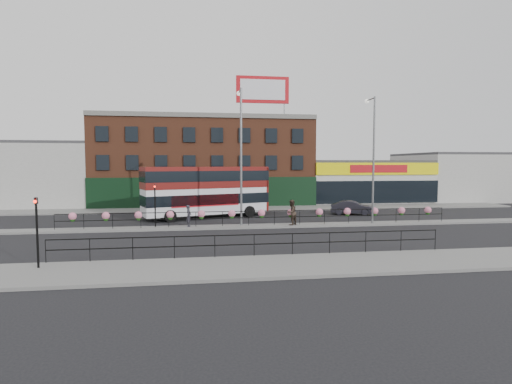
{
  "coord_description": "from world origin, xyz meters",
  "views": [
    {
      "loc": [
        -4.8,
        -30.01,
        4.83
      ],
      "look_at": [
        0.0,
        3.0,
        2.5
      ],
      "focal_mm": 28.0,
      "sensor_mm": 36.0,
      "label": 1
    }
  ],
  "objects": [
    {
      "name": "north_pavement",
      "position": [
        0.0,
        12.0,
        0.07
      ],
      "size": [
        60.0,
        4.0,
        0.15
      ],
      "primitive_type": "cube",
      "color": "slate",
      "rests_on": "ground"
    },
    {
      "name": "yellow_line_outer",
      "position": [
        0.0,
        -9.88,
        0.01
      ],
      "size": [
        60.0,
        0.1,
        0.01
      ],
      "primitive_type": "cube",
      "color": "gold",
      "rests_on": "ground"
    },
    {
      "name": "pedestrian_b",
      "position": [
        2.29,
        -0.21,
        1.12
      ],
      "size": [
        1.68,
        1.68,
        1.95
      ],
      "primitive_type": "imported",
      "rotation": [
        0.0,
        0.0,
        3.87
      ],
      "color": "#34281F",
      "rests_on": "median"
    },
    {
      "name": "south_pavement",
      "position": [
        0.0,
        -12.0,
        0.07
      ],
      "size": [
        60.0,
        4.0,
        0.15
      ],
      "primitive_type": "cube",
      "color": "slate",
      "rests_on": "ground"
    },
    {
      "name": "pedestrian_a",
      "position": [
        -5.52,
        0.12,
        0.96
      ],
      "size": [
        0.68,
        0.51,
        1.63
      ],
      "primitive_type": "imported",
      "rotation": [
        0.0,
        0.0,
        1.46
      ],
      "color": "#27262E",
      "rests_on": "median"
    },
    {
      "name": "warehouse_west",
      "position": [
        -24.25,
        20.0,
        3.65
      ],
      "size": [
        15.5,
        12.0,
        7.3
      ],
      "color": "#B1B0AC",
      "rests_on": "ground"
    },
    {
      "name": "ground",
      "position": [
        0.0,
        0.0,
        0.0
      ],
      "size": [
        120.0,
        120.0,
        0.0
      ],
      "primitive_type": "plane",
      "color": "black",
      "rests_on": "ground"
    },
    {
      "name": "double_decker_bus",
      "position": [
        -4.02,
        6.05,
        2.82
      ],
      "size": [
        11.6,
        6.24,
        4.59
      ],
      "color": "silver",
      "rests_on": "ground"
    },
    {
      "name": "billboard",
      "position": [
        2.5,
        14.99,
        13.18
      ],
      "size": [
        6.0,
        0.29,
        4.4
      ],
      "color": "#B61017",
      "rests_on": "brick_building"
    },
    {
      "name": "lamp_column_east",
      "position": [
        8.9,
        0.07,
        6.07
      ],
      "size": [
        0.36,
        1.75,
        9.98
      ],
      "color": "slate",
      "rests_on": "median"
    },
    {
      "name": "median_railing",
      "position": [
        -0.0,
        0.0,
        1.05
      ],
      "size": [
        30.04,
        0.56,
        1.23
      ],
      "color": "black",
      "rests_on": "median"
    },
    {
      "name": "lamp_column_west",
      "position": [
        -1.55,
        0.41,
        6.33
      ],
      "size": [
        0.37,
        1.83,
        10.42
      ],
      "color": "slate",
      "rests_on": "median"
    },
    {
      "name": "traffic_light_south",
      "position": [
        -12.0,
        -11.01,
        2.47
      ],
      "size": [
        0.15,
        0.28,
        3.65
      ],
      "color": "black",
      "rests_on": "south_pavement"
    },
    {
      "name": "median",
      "position": [
        0.0,
        0.0,
        0.07
      ],
      "size": [
        60.0,
        1.6,
        0.15
      ],
      "primitive_type": "cube",
      "color": "slate",
      "rests_on": "ground"
    },
    {
      "name": "yellow_line_inner",
      "position": [
        0.0,
        -9.7,
        0.01
      ],
      "size": [
        60.0,
        0.1,
        0.01
      ],
      "primitive_type": "cube",
      "color": "gold",
      "rests_on": "ground"
    },
    {
      "name": "brick_building",
      "position": [
        -4.0,
        19.96,
        5.13
      ],
      "size": [
        25.0,
        12.21,
        10.3
      ],
      "color": "brown",
      "rests_on": "ground"
    },
    {
      "name": "car",
      "position": [
        9.8,
        6.25,
        0.66
      ],
      "size": [
        4.25,
        5.02,
        1.33
      ],
      "primitive_type": "imported",
      "rotation": [
        0.0,
        0.0,
        1.18
      ],
      "color": "#23232B",
      "rests_on": "ground"
    },
    {
      "name": "warehouse_east",
      "position": [
        30.75,
        20.0,
        3.15
      ],
      "size": [
        14.5,
        12.0,
        6.3
      ],
      "color": "#B1B0AC",
      "rests_on": "ground"
    },
    {
      "name": "supermarket",
      "position": [
        16.0,
        19.9,
        2.65
      ],
      "size": [
        15.0,
        12.25,
        5.3
      ],
      "color": "silver",
      "rests_on": "ground"
    },
    {
      "name": "traffic_light_median",
      "position": [
        -8.0,
        0.39,
        2.47
      ],
      "size": [
        0.15,
        0.28,
        3.65
      ],
      "color": "black",
      "rests_on": "median"
    },
    {
      "name": "south_railing",
      "position": [
        -2.0,
        -10.1,
        0.96
      ],
      "size": [
        20.04,
        0.05,
        1.12
      ],
      "color": "black",
      "rests_on": "south_pavement"
    }
  ]
}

